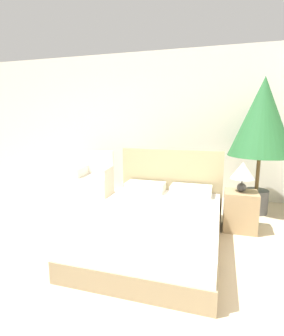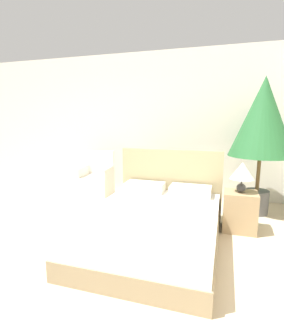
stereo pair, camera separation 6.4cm
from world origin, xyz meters
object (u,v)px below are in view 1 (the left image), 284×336
Objects in this scene: armchair_near_window_right at (144,187)px; nightstand at (240,211)px; bed at (156,224)px; armchair_near_window_left at (95,184)px; table_lamp at (243,172)px; potted_palm at (262,121)px.

nightstand is at bearing -25.36° from armchair_near_window_right.
armchair_near_window_right is at bearing 111.79° from bed.
table_lamp reaches higher than armchair_near_window_left.
armchair_near_window_right is 0.42× the size of potted_palm.
bed is at bearing -49.82° from armchair_near_window_left.
armchair_near_window_right is (-0.62, 1.56, 0.03)m from bed.
bed is 2.27× the size of armchair_near_window_left.
table_lamp is (-0.30, -0.84, -0.68)m from potted_palm.
bed is 1.68m from armchair_near_window_right.
armchair_near_window_right is 1.64× the size of nightstand.
armchair_near_window_right is 1.93m from table_lamp.
table_lamp is (2.69, -0.80, 0.56)m from armchair_near_window_left.
armchair_near_window_left is 2.81m from nightstand.
bed is at bearing -143.97° from nightstand.
armchair_near_window_left is at bearing 163.48° from table_lamp.
table_lamp is (1.67, -0.80, 0.56)m from armchair_near_window_right.
armchair_near_window_left is (-1.65, 1.56, 0.03)m from bed.
armchair_near_window_left is 0.42× the size of potted_palm.
nightstand is at bearing -109.68° from potted_palm.
armchair_near_window_right is at bearing 154.60° from nightstand.
nightstand is at bearing -22.83° from armchair_near_window_left.
nightstand is (-0.30, -0.83, -1.26)m from potted_palm.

